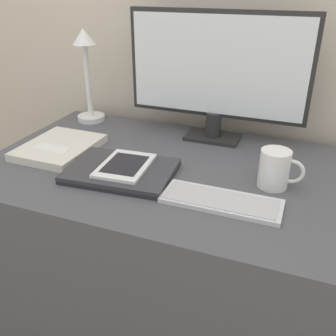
# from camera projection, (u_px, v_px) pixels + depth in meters

# --- Properties ---
(desk) EXTENTS (1.14, 0.69, 0.74)m
(desk) POSITION_uv_depth(u_px,v_px,m) (174.00, 263.00, 1.28)
(desk) COLOR #4C4C51
(desk) RESTS_ON ground_plane
(monitor) EXTENTS (0.60, 0.11, 0.42)m
(monitor) POSITION_uv_depth(u_px,v_px,m) (217.00, 72.00, 1.21)
(monitor) COLOR #262626
(monitor) RESTS_ON desk
(keyboard) EXTENTS (0.30, 0.11, 0.01)m
(keyboard) POSITION_uv_depth(u_px,v_px,m) (221.00, 201.00, 0.93)
(keyboard) COLOR silver
(keyboard) RESTS_ON desk
(laptop) EXTENTS (0.31, 0.24, 0.02)m
(laptop) POSITION_uv_depth(u_px,v_px,m) (121.00, 171.00, 1.07)
(laptop) COLOR #232328
(laptop) RESTS_ON desk
(ereader) EXTENTS (0.14, 0.19, 0.01)m
(ereader) POSITION_uv_depth(u_px,v_px,m) (125.00, 165.00, 1.06)
(ereader) COLOR white
(ereader) RESTS_ON laptop
(desk_lamp) EXTENTS (0.11, 0.11, 0.34)m
(desk_lamp) POSITION_uv_depth(u_px,v_px,m) (87.00, 70.00, 1.39)
(desk_lamp) COLOR white
(desk_lamp) RESTS_ON desk
(notebook) EXTENTS (0.21, 0.26, 0.03)m
(notebook) POSITION_uv_depth(u_px,v_px,m) (59.00, 147.00, 1.21)
(notebook) COLOR silver
(notebook) RESTS_ON desk
(coffee_mug) EXTENTS (0.12, 0.08, 0.10)m
(coffee_mug) POSITION_uv_depth(u_px,v_px,m) (275.00, 169.00, 0.99)
(coffee_mug) COLOR white
(coffee_mug) RESTS_ON desk
(pen) EXTENTS (0.08, 0.13, 0.01)m
(pen) POSITION_uv_depth(u_px,v_px,m) (160.00, 184.00, 1.01)
(pen) COLOR black
(pen) RESTS_ON desk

